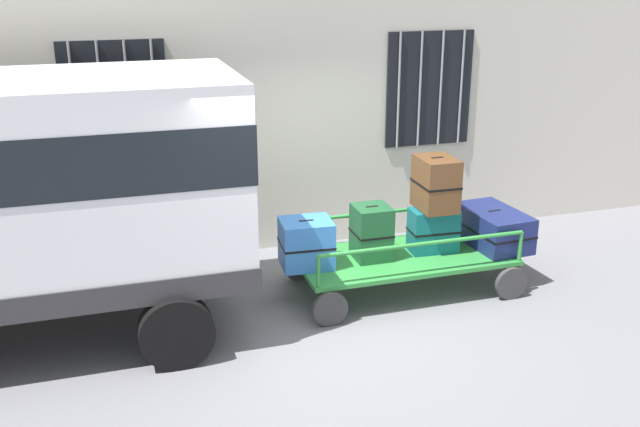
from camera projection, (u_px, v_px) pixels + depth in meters
ground_plane at (316, 318)px, 7.66m from camera, size 40.00×40.00×0.00m
building_wall at (263, 55)px, 8.86m from camera, size 12.00×0.38×5.00m
van at (2, 187)px, 6.68m from camera, size 4.48×2.02×2.59m
luggage_cart at (402, 260)px, 8.22m from camera, size 2.50×1.26×0.43m
cart_railing at (404, 230)px, 8.10m from camera, size 2.39×1.12×0.36m
suitcase_left_bottom at (306, 243)px, 7.82m from camera, size 0.60×0.52×0.53m
suitcase_midleft_bottom at (371, 232)px, 8.02m from camera, size 0.41×0.42×0.62m
suitcase_center_bottom at (433, 230)px, 8.24m from camera, size 0.57×0.36×0.51m
suitcase_center_middle at (436, 183)px, 8.05m from camera, size 0.41×0.54×0.60m
suitcase_midright_bottom at (493, 228)px, 8.43m from camera, size 0.63×0.98×0.43m
backpack at (511, 255)px, 8.74m from camera, size 0.27×0.22×0.44m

